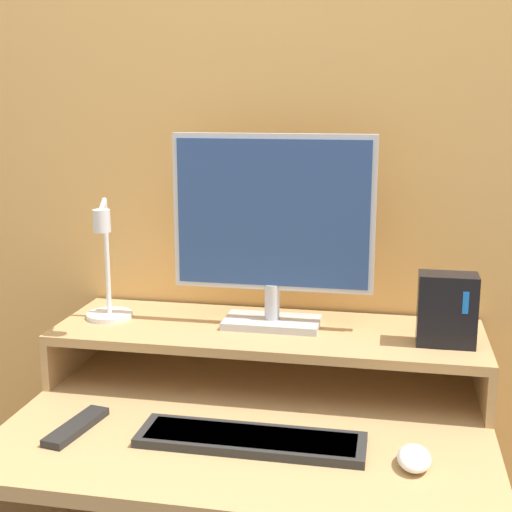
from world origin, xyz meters
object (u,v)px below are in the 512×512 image
object	(u,v)px
monitor	(273,225)
remote_control	(76,427)
desk_lamp	(107,277)
keyboard	(251,439)
router_dock	(447,310)
mouse	(414,458)

from	to	relation	value
monitor	remote_control	bearing A→B (deg)	-134.55
desk_lamp	keyboard	bearing A→B (deg)	-35.10
desk_lamp	router_dock	xyz separation A→B (m)	(0.79, -0.00, -0.03)
desk_lamp	keyboard	world-z (taller)	desk_lamp
router_dock	remote_control	xyz separation A→B (m)	(-0.75, -0.30, -0.21)
keyboard	remote_control	bearing A→B (deg)	-178.41
monitor	desk_lamp	size ratio (longest dim) A/B	1.57
desk_lamp	mouse	world-z (taller)	desk_lamp
router_dock	mouse	size ratio (longest dim) A/B	1.68
desk_lamp	remote_control	distance (m)	0.39
mouse	keyboard	bearing A→B (deg)	174.82
monitor	remote_control	xyz separation A→B (m)	(-0.35, -0.35, -0.37)
monitor	keyboard	xyz separation A→B (m)	(0.02, -0.34, -0.37)
desk_lamp	remote_control	world-z (taller)	desk_lamp
mouse	desk_lamp	bearing A→B (deg)	156.38
router_dock	desk_lamp	bearing A→B (deg)	179.87
router_dock	keyboard	distance (m)	0.52
monitor	remote_control	distance (m)	0.62
remote_control	router_dock	bearing A→B (deg)	21.68
router_dock	remote_control	distance (m)	0.83
mouse	remote_control	world-z (taller)	mouse
keyboard	mouse	distance (m)	0.32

